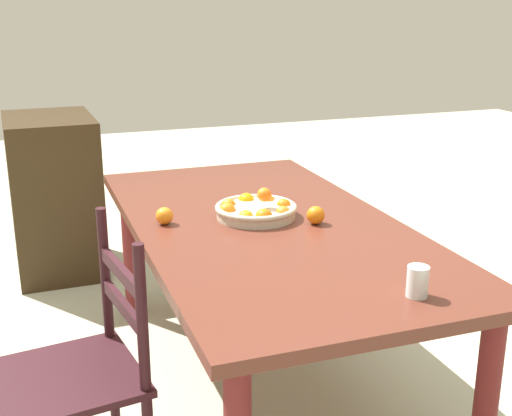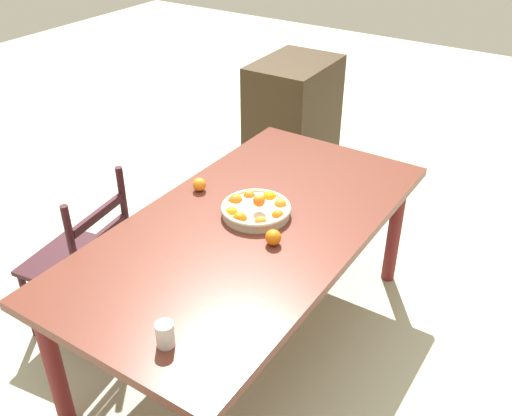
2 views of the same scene
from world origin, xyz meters
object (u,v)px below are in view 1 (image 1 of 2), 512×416
at_px(dining_table, 266,241).
at_px(drinking_glass, 418,281).
at_px(orange_loose_1, 316,215).
at_px(chair_near_window, 81,373).
at_px(fruit_bowl, 256,210).
at_px(orange_loose_0, 164,216).
at_px(cabinet, 55,195).

bearing_deg(dining_table, drinking_glass, -167.22).
distance_m(dining_table, orange_loose_1, 0.23).
bearing_deg(orange_loose_1, dining_table, 65.27).
bearing_deg(orange_loose_1, chair_near_window, 107.01).
height_order(dining_table, fruit_bowl, fruit_bowl).
height_order(chair_near_window, fruit_bowl, chair_near_window).
bearing_deg(orange_loose_0, dining_table, -106.51).
distance_m(orange_loose_0, orange_loose_1, 0.60).
xyz_separation_m(dining_table, orange_loose_0, (0.12, 0.39, 0.12)).
height_order(orange_loose_1, drinking_glass, drinking_glass).
height_order(fruit_bowl, drinking_glass, fruit_bowl).
xyz_separation_m(dining_table, cabinet, (1.69, 0.73, -0.19)).
bearing_deg(cabinet, orange_loose_1, -154.16).
relative_size(cabinet, orange_loose_1, 13.06).
bearing_deg(orange_loose_1, cabinet, 27.25).
xyz_separation_m(dining_table, fruit_bowl, (0.08, 0.02, 0.11)).
distance_m(dining_table, cabinet, 1.85).
distance_m(chair_near_window, orange_loose_1, 1.07).
bearing_deg(cabinet, orange_loose_0, -169.05).
bearing_deg(orange_loose_0, orange_loose_1, -109.21).
bearing_deg(chair_near_window, drinking_glass, 57.65).
bearing_deg(chair_near_window, orange_loose_1, 98.66).
xyz_separation_m(chair_near_window, drinking_glass, (-0.43, -0.97, 0.36)).
distance_m(chair_near_window, cabinet, 2.07).
bearing_deg(chair_near_window, cabinet, 170.15).
xyz_separation_m(dining_table, orange_loose_1, (-0.08, -0.18, 0.12)).
bearing_deg(orange_loose_0, drinking_glass, -148.30).
relative_size(dining_table, drinking_glass, 20.68).
height_order(cabinet, fruit_bowl, cabinet).
bearing_deg(drinking_glass, chair_near_window, 66.01).
distance_m(dining_table, fruit_bowl, 0.14).
relative_size(dining_table, orange_loose_0, 28.61).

